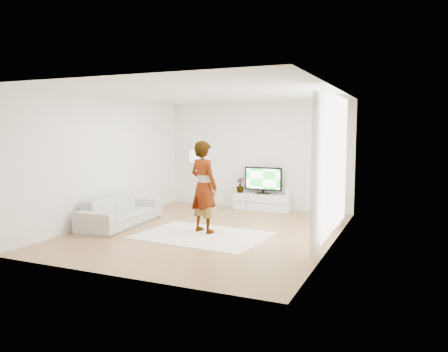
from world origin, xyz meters
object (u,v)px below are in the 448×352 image
at_px(media_console, 263,202).
at_px(rug, 202,235).
at_px(television, 263,179).
at_px(sofa, 121,210).
at_px(player, 204,187).
at_px(floor_lamp, 195,158).

distance_m(media_console, rug, 3.15).
xyz_separation_m(television, sofa, (-2.27, -2.98, -0.47)).
relative_size(rug, player, 1.33).
relative_size(media_console, player, 0.81).
bearing_deg(floor_lamp, sofa, -96.81).
bearing_deg(sofa, media_console, -42.79).
distance_m(sofa, floor_lamp, 3.07).
distance_m(television, rug, 3.26).
height_order(media_console, floor_lamp, floor_lamp).
relative_size(television, sofa, 0.45).
xyz_separation_m(media_console, floor_lamp, (-1.92, -0.06, 1.08)).
xyz_separation_m(media_console, sofa, (-2.27, -2.96, 0.11)).
distance_m(rug, floor_lamp, 3.75).
height_order(television, player, player).
bearing_deg(sofa, television, -42.53).
relative_size(sofa, floor_lamp, 1.45).
relative_size(television, rug, 0.41).
bearing_deg(floor_lamp, player, -59.81).
relative_size(player, floor_lamp, 1.21).
xyz_separation_m(rug, floor_lamp, (-1.73, 3.07, 1.29)).
height_order(television, floor_lamp, floor_lamp).
distance_m(player, sofa, 2.08).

